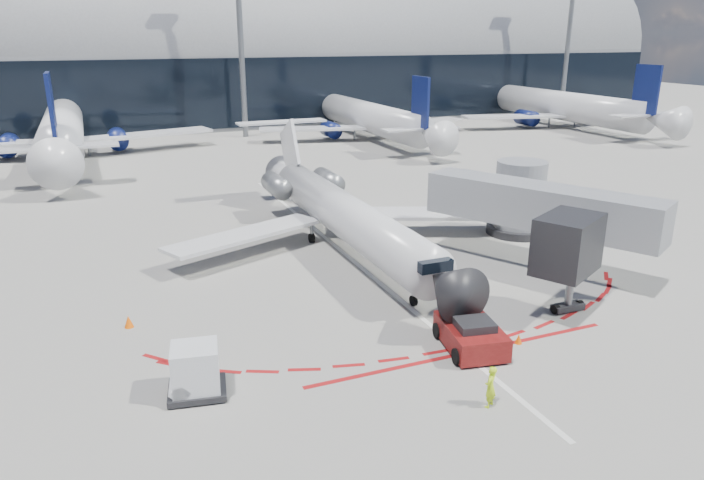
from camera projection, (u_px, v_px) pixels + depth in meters
name	position (u px, v px, depth m)	size (l,w,h in m)	color
ground	(356.00, 263.00, 35.95)	(260.00, 260.00, 0.00)	gray
apron_centerline	(343.00, 253.00, 37.70)	(0.25, 40.00, 0.01)	silver
apron_stop_bar	(464.00, 353.00, 25.87)	(14.00, 0.25, 0.01)	maroon
terminal_building	(181.00, 63.00, 90.25)	(150.00, 24.15, 24.00)	gray
jet_bridge	(534.00, 208.00, 35.93)	(10.03, 15.20, 4.90)	#909498
light_mast_centre	(240.00, 34.00, 75.94)	(0.70, 0.70, 25.00)	slate
light_mast_east	(569.00, 33.00, 94.13)	(0.70, 0.70, 25.00)	slate
regional_jet	(340.00, 211.00, 38.24)	(21.72, 26.78, 6.71)	silver
pushback_tug	(471.00, 335.00, 26.09)	(2.83, 5.53, 1.41)	#5B0D0D
ramp_worker	(490.00, 387.00, 21.96)	(0.57, 0.38, 1.57)	#D2FF1A
uld_container	(196.00, 371.00, 22.63)	(2.33, 2.08, 1.94)	black
safety_cone_left	(129.00, 321.00, 28.08)	(0.41, 0.41, 0.56)	#FF5C05
safety_cone_right	(519.00, 339.00, 26.63)	(0.31, 0.31, 0.43)	#FF5C05
bg_airliner_1	(58.00, 99.00, 65.80)	(36.80, 38.97, 11.91)	silver
bg_airliner_2	(367.00, 96.00, 77.48)	(32.22, 34.11, 10.42)	silver
bg_airliner_3	(561.00, 85.00, 87.57)	(35.01, 37.06, 11.33)	silver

